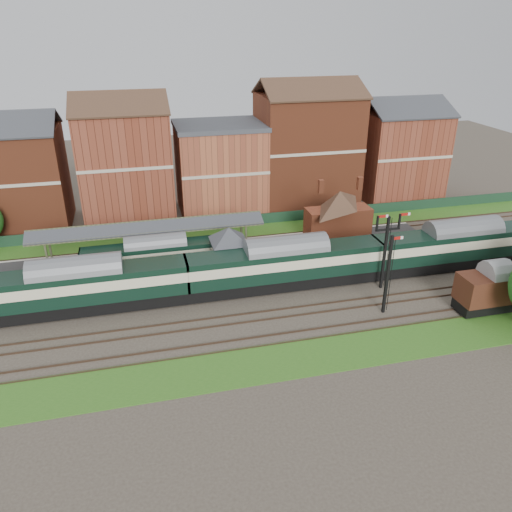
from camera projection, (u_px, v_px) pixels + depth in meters
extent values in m
plane|color=#473D33|center=(264.00, 290.00, 52.00)|extent=(160.00, 160.00, 0.00)
cube|color=#2D6619|center=(234.00, 232.00, 66.02)|extent=(90.00, 4.50, 0.06)
cube|color=#2D6619|center=(301.00, 358.00, 41.46)|extent=(90.00, 5.00, 0.06)
cube|color=#193823|center=(231.00, 222.00, 67.47)|extent=(90.00, 0.12, 1.50)
cube|color=#2D2D2D|center=(203.00, 252.00, 59.26)|extent=(55.00, 3.40, 1.00)
cube|color=#647B57|center=(230.00, 269.00, 53.69)|extent=(3.40, 3.20, 2.40)
cube|color=#464C30|center=(229.00, 250.00, 52.75)|extent=(3.60, 3.40, 2.00)
pyramid|color=#383A3F|center=(229.00, 235.00, 51.97)|extent=(5.40, 5.40, 1.60)
cube|color=brown|center=(300.00, 262.00, 55.46)|extent=(3.00, 2.40, 2.20)
cube|color=#4C3323|center=(303.00, 252.00, 54.26)|extent=(3.20, 1.34, 0.79)
cube|color=#4C3323|center=(299.00, 248.00, 55.41)|extent=(3.20, 1.34, 0.79)
cube|color=brown|center=(338.00, 222.00, 61.96)|extent=(8.00, 3.00, 3.50)
pyramid|color=#4C3323|center=(339.00, 200.00, 60.74)|extent=(8.10, 8.10, 2.20)
cube|color=brown|center=(320.00, 198.00, 59.98)|extent=(0.60, 0.60, 1.60)
cube|color=brown|center=(359.00, 194.00, 61.06)|extent=(0.60, 0.60, 1.60)
cube|color=#464C30|center=(46.00, 254.00, 53.51)|extent=(0.22, 0.22, 3.40)
cube|color=#464C30|center=(241.00, 227.00, 60.54)|extent=(0.22, 0.22, 3.40)
cube|color=#383A3F|center=(149.00, 227.00, 55.38)|extent=(26.00, 1.99, 0.90)
cube|color=#383A3F|center=(148.00, 221.00, 57.04)|extent=(26.00, 1.99, 0.90)
cube|color=#464C30|center=(148.00, 221.00, 56.05)|extent=(26.00, 0.20, 0.20)
cube|color=black|center=(385.00, 253.00, 50.68)|extent=(0.25, 0.25, 8.00)
cube|color=black|center=(388.00, 229.00, 49.56)|extent=(2.60, 0.18, 0.18)
cube|color=#B2140F|center=(383.00, 216.00, 48.80)|extent=(1.10, 0.08, 0.25)
cube|color=#B2140F|center=(405.00, 214.00, 49.32)|extent=(1.10, 0.08, 0.25)
cube|color=black|center=(387.00, 275.00, 46.30)|extent=(0.25, 0.25, 8.00)
cube|color=#B2140F|center=(398.00, 238.00, 44.83)|extent=(1.10, 0.08, 0.25)
cube|color=brown|center=(9.00, 180.00, 65.11)|extent=(14.00, 10.00, 13.00)
cube|color=brown|center=(126.00, 165.00, 67.91)|extent=(12.00, 10.00, 15.00)
cube|color=#AB5937|center=(220.00, 170.00, 71.36)|extent=(12.00, 10.00, 12.00)
cube|color=brown|center=(307.00, 151.00, 73.30)|extent=(14.00, 10.00, 16.00)
cube|color=brown|center=(398.00, 155.00, 77.18)|extent=(12.00, 10.00, 13.00)
cube|color=black|center=(82.00, 304.00, 47.76)|extent=(20.39, 2.86, 1.25)
cube|color=black|center=(78.00, 285.00, 46.86)|extent=(20.39, 3.17, 2.95)
cube|color=beige|center=(78.00, 282.00, 46.71)|extent=(20.41, 3.21, 1.02)
cube|color=slate|center=(76.00, 270.00, 46.16)|extent=(20.39, 3.17, 0.68)
cube|color=black|center=(285.00, 280.00, 52.16)|extent=(20.39, 2.86, 1.25)
cube|color=black|center=(286.00, 262.00, 51.26)|extent=(20.39, 3.17, 2.95)
cube|color=beige|center=(286.00, 259.00, 51.11)|extent=(20.41, 3.21, 1.02)
cube|color=slate|center=(286.00, 248.00, 50.55)|extent=(20.39, 3.17, 0.68)
cube|color=black|center=(457.00, 260.00, 56.55)|extent=(20.39, 2.86, 1.25)
cube|color=black|center=(461.00, 243.00, 55.65)|extent=(20.39, 3.17, 2.95)
cube|color=beige|center=(461.00, 240.00, 55.50)|extent=(20.41, 3.21, 1.02)
cube|color=slate|center=(463.00, 230.00, 54.95)|extent=(20.39, 3.17, 0.68)
cube|color=black|center=(158.00, 268.00, 55.16)|extent=(15.98, 2.24, 0.98)
cube|color=black|center=(156.00, 254.00, 54.46)|extent=(15.98, 2.49, 2.31)
cube|color=beige|center=(156.00, 252.00, 54.34)|extent=(16.00, 2.53, 0.80)
cube|color=slate|center=(155.00, 243.00, 53.91)|extent=(15.98, 2.49, 0.53)
cube|color=black|center=(489.00, 303.00, 48.16)|extent=(6.68, 2.46, 1.00)
cube|color=#452113|center=(493.00, 287.00, 47.37)|extent=(6.68, 2.90, 2.67)
cube|color=gray|center=(496.00, 273.00, 46.74)|extent=(6.68, 2.90, 0.49)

